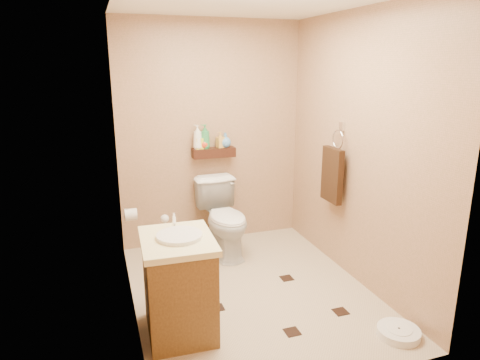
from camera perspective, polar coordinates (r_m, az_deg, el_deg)
name	(u,v)px	position (r m, az deg, el deg)	size (l,w,h in m)	color
ground	(251,290)	(3.91, 1.42, -14.51)	(2.50, 2.50, 0.00)	#C1AD8D
wall_back	(211,135)	(4.65, -3.82, 6.04)	(2.00, 0.04, 2.40)	tan
wall_front	(331,204)	(2.38, 12.03, -3.14)	(2.00, 0.04, 2.40)	tan
wall_left	(125,167)	(3.27, -15.11, 1.66)	(0.04, 2.50, 2.40)	tan
wall_right	(357,150)	(3.93, 15.40, 3.84)	(0.04, 2.50, 2.40)	tan
wall_shelf	(214,153)	(4.60, -3.53, 3.68)	(0.46, 0.14, 0.10)	#36180E
floor_accents	(256,292)	(3.88, 2.08, -14.67)	(1.17, 1.40, 0.01)	black
toilet	(224,218)	(4.47, -2.10, -5.11)	(0.43, 0.76, 0.78)	white
vanity	(179,284)	(3.23, -8.13, -13.58)	(0.53, 0.64, 0.87)	brown
bathroom_scale	(399,332)	(3.54, 20.39, -18.48)	(0.40, 0.40, 0.06)	white
toilet_brush	(166,245)	(4.42, -9.84, -8.55)	(0.11, 0.11, 0.50)	#175B5E
towel_ring	(333,172)	(4.14, 12.24, 1.00)	(0.12, 0.30, 0.76)	silver
toilet_paper	(131,215)	(4.07, -14.36, -4.48)	(0.12, 0.11, 0.12)	white
bottle_a	(198,137)	(4.53, -5.68, 5.73)	(0.10, 0.10, 0.26)	white
bottle_b	(199,141)	(4.54, -5.49, 5.23)	(0.08, 0.08, 0.17)	yellow
bottle_c	(204,142)	(4.56, -4.80, 5.05)	(0.11, 0.11, 0.14)	red
bottle_d	(205,136)	(4.55, -4.68, 5.81)	(0.10, 0.10, 0.26)	#2D8949
bottle_e	(220,140)	(4.60, -2.62, 5.39)	(0.08, 0.08, 0.17)	gold
bottle_f	(225,140)	(4.62, -1.97, 5.35)	(0.12, 0.12, 0.16)	#528DCD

